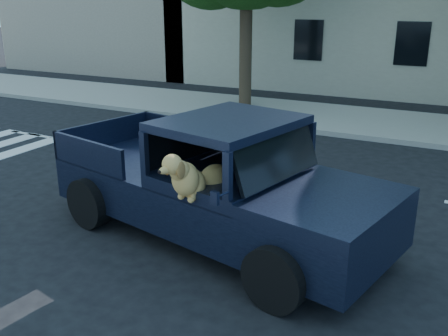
{
  "coord_description": "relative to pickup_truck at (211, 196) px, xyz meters",
  "views": [
    {
      "loc": [
        3.5,
        -6.58,
        3.73
      ],
      "look_at": [
        0.28,
        -0.34,
        1.37
      ],
      "focal_mm": 40.0,
      "sensor_mm": 36.0,
      "label": 1
    }
  ],
  "objects": [
    {
      "name": "ground",
      "position": [
        0.16,
        -0.05,
        -0.69
      ],
      "size": [
        120.0,
        120.0,
        0.0
      ],
      "primitive_type": "plane",
      "color": "black",
      "rests_on": "ground"
    },
    {
      "name": "far_sidewalk",
      "position": [
        0.16,
        9.15,
        -0.61
      ],
      "size": [
        60.0,
        4.0,
        0.15
      ],
      "primitive_type": "cube",
      "color": "gray",
      "rests_on": "ground"
    },
    {
      "name": "pickup_truck",
      "position": [
        0.0,
        0.0,
        0.0
      ],
      "size": [
        6.04,
        3.48,
        2.04
      ],
      "rotation": [
        0.0,
        0.0,
        -0.21
      ],
      "color": "black",
      "rests_on": "ground"
    },
    {
      "name": "lane_stripes",
      "position": [
        2.16,
        3.35,
        -0.68
      ],
      "size": [
        21.6,
        0.14,
        0.01
      ],
      "primitive_type": null,
      "color": "silver",
      "rests_on": "ground"
    }
  ]
}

